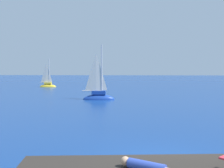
# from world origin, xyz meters

# --- Properties ---
(ground_plane) EXTENTS (160.00, 160.00, 0.00)m
(ground_plane) POSITION_xyz_m (0.00, 0.00, 0.00)
(ground_plane) COLOR navy
(sailboat_near) EXTENTS (3.12, 1.06, 5.77)m
(sailboat_near) POSITION_xyz_m (-3.66, 17.19, 0.31)
(sailboat_near) COLOR #193D99
(sailboat_near) RESTS_ON ground
(sailboat_far) EXTENTS (2.55, 0.88, 4.70)m
(sailboat_far) POSITION_xyz_m (-12.64, 32.00, 0.25)
(sailboat_far) COLOR yellow
(sailboat_far) RESTS_ON ground
(person_sunbather) EXTENTS (1.59, 1.00, 0.25)m
(person_sunbather) POSITION_xyz_m (-0.64, -3.19, 1.03)
(person_sunbather) COLOR #334CB2
(person_sunbather) RESTS_ON shore_ledge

